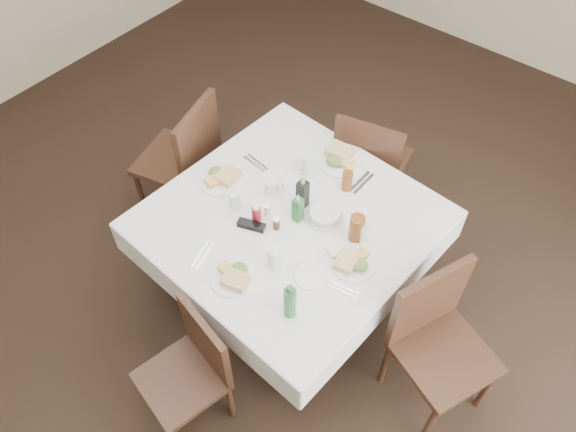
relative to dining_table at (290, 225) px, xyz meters
The scene contains 33 objects.
ground_plane 0.73m from the dining_table, 154.81° to the right, with size 7.00×7.00×0.00m, color black.
room_shell 1.05m from the dining_table, 154.81° to the right, with size 6.04×7.04×2.80m.
dining_table is the anchor object (origin of this frame).
chair_north 0.87m from the dining_table, 90.12° to the left, with size 0.54×0.54×0.95m.
chair_south 0.94m from the dining_table, 84.60° to the right, with size 0.48×0.48×0.85m.
chair_east 1.00m from the dining_table, ahead, with size 0.60×0.60×0.97m.
chair_west 0.99m from the dining_table, behind, with size 0.58×0.58×1.00m.
meal_north 0.56m from the dining_table, 94.33° to the left, with size 0.30×0.30×0.07m.
meal_south 0.51m from the dining_table, 86.48° to the right, with size 0.25×0.25×0.06m.
meal_east 0.47m from the dining_table, ahead, with size 0.25×0.25×0.06m.
meal_west 0.51m from the dining_table, behind, with size 0.27×0.27×0.06m.
side_plate_a 0.44m from the dining_table, 121.61° to the left, with size 0.18×0.18×0.01m.
side_plate_b 0.43m from the dining_table, 36.12° to the right, with size 0.17×0.17×0.01m.
water_n 0.39m from the dining_table, 111.55° to the left, with size 0.08×0.08×0.15m.
water_s 0.37m from the dining_table, 64.98° to the right, with size 0.07×0.07×0.13m.
water_e 0.43m from the dining_table, 18.37° to the left, with size 0.07×0.07×0.13m.
water_w 0.35m from the dining_table, 155.75° to the right, with size 0.06×0.06×0.11m.
iced_tea_a 0.42m from the dining_table, 72.68° to the left, with size 0.06×0.06×0.13m.
iced_tea_b 0.42m from the dining_table, 16.89° to the left, with size 0.08×0.08×0.17m.
bread_basket 0.22m from the dining_table, 36.24° to the left, with size 0.20×0.20×0.07m.
oil_cruet_dark 0.21m from the dining_table, 92.34° to the left, with size 0.06×0.06×0.24m.
oil_cruet_green 0.17m from the dining_table, 24.42° to the left, with size 0.05×0.05×0.21m.
ketchup_bottle 0.23m from the dining_table, 136.74° to the right, with size 0.05×0.05×0.12m.
salt_shaker 0.17m from the dining_table, 148.82° to the right, with size 0.04×0.04×0.08m.
pepper_shaker 0.16m from the dining_table, 95.99° to the right, with size 0.04×0.04×0.09m.
coffee_mug 0.25m from the dining_table, 157.84° to the left, with size 0.13×0.13×0.10m.
sunglasses 0.24m from the dining_table, 123.21° to the right, with size 0.17×0.10×0.03m.
green_bottle 0.64m from the dining_table, 51.42° to the right, with size 0.06×0.06×0.24m.
sugar_caddy 0.36m from the dining_table, 10.05° to the right, with size 0.09×0.07×0.04m.
cutlery_n 0.51m from the dining_table, 70.66° to the left, with size 0.05×0.20×0.01m.
cutlery_s 0.55m from the dining_table, 111.46° to the right, with size 0.10×0.20×0.01m.
cutlery_e 0.56m from the dining_table, 21.69° to the right, with size 0.17×0.07×0.01m.
cutlery_w 0.49m from the dining_table, 154.91° to the left, with size 0.19×0.07×0.01m.
Camera 1 is at (1.48, -1.47, 3.22)m, focal length 35.00 mm.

